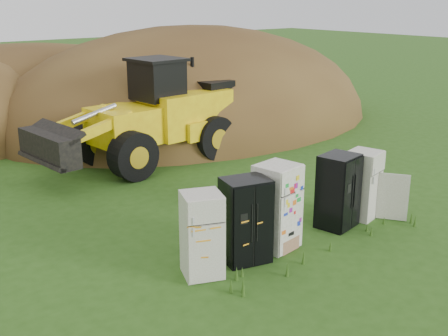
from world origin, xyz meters
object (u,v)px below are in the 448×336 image
at_px(fridge_black_side, 246,220).
at_px(wheel_loader, 137,114).
at_px(fridge_black_right, 338,191).
at_px(fridge_leftmost, 202,235).
at_px(fridge_sticker, 277,207).
at_px(fridge_open_door, 362,185).

height_order(fridge_black_side, wheel_loader, wheel_loader).
bearing_deg(fridge_black_right, fridge_leftmost, 168.27).
bearing_deg(fridge_leftmost, fridge_sticker, 22.24).
bearing_deg(fridge_leftmost, fridge_open_door, 21.38).
height_order(fridge_black_right, wheel_loader, wheel_loader).
distance_m(fridge_sticker, fridge_open_door, 2.79).
distance_m(fridge_black_side, fridge_open_door, 3.70).
relative_size(fridge_leftmost, fridge_sticker, 0.90).
xyz_separation_m(fridge_leftmost, fridge_black_right, (3.84, -0.03, 0.03)).
distance_m(fridge_leftmost, fridge_black_right, 3.84).
distance_m(fridge_black_side, fridge_black_right, 2.79).
xyz_separation_m(fridge_black_side, fridge_sticker, (0.91, 0.06, 0.05)).
distance_m(fridge_sticker, fridge_black_right, 1.88).
xyz_separation_m(fridge_black_side, fridge_open_door, (3.70, 0.03, -0.04)).
xyz_separation_m(fridge_black_side, wheel_loader, (1.67, 7.11, 0.78)).
bearing_deg(fridge_black_right, fridge_sticker, 167.07).
distance_m(fridge_black_right, fridge_open_door, 0.91).
bearing_deg(wheel_loader, fridge_black_side, -108.42).
bearing_deg(fridge_open_door, fridge_leftmost, 166.01).
distance_m(fridge_leftmost, fridge_open_door, 4.74).
relative_size(fridge_black_side, fridge_sticker, 0.94).
bearing_deg(fridge_leftmost, fridge_black_side, 19.42).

